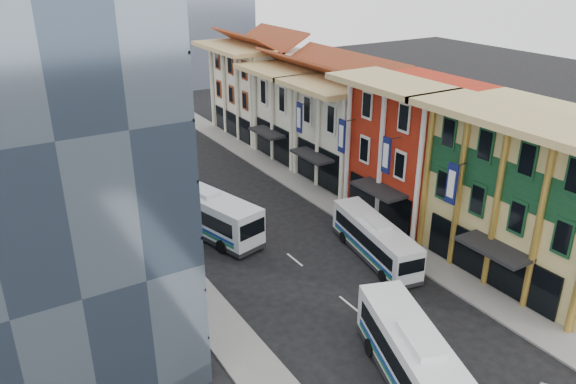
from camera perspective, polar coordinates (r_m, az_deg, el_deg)
ground at (r=34.37m, az=14.69°, el=-17.46°), size 200.00×200.00×0.00m
sidewalk_right at (r=53.19m, az=4.48°, el=-1.18°), size 3.00×90.00×0.15m
sidewalk_left at (r=46.31m, az=-13.01°, el=-5.67°), size 3.00×90.00×0.15m
shophouse_tan at (r=43.69m, az=23.87°, el=-0.32°), size 8.00×14.00×12.00m
shophouse_red at (r=50.83m, az=13.05°, el=4.28°), size 8.00×10.00×12.00m
shophouse_cream_near at (r=57.93m, az=6.49°, el=6.02°), size 8.00×9.00×10.00m
shophouse_cream_mid at (r=64.97m, az=1.64°, el=8.06°), size 8.00×9.00×10.00m
shophouse_cream_far at (r=73.62m, az=-2.86°, el=10.25°), size 8.00×12.00×11.00m
office_tower at (r=36.91m, az=-26.25°, el=9.97°), size 12.00×26.00×30.00m
office_block_far at (r=61.12m, az=-26.58°, el=6.57°), size 10.00×18.00×14.00m
bus_left_near at (r=31.75m, az=13.06°, el=-16.77°), size 6.40×12.01×3.77m
bus_left_far at (r=47.78m, az=-8.65°, el=-1.79°), size 5.97×12.77×3.99m
bus_right at (r=43.88m, az=8.83°, el=-4.69°), size 4.15×10.50×3.28m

